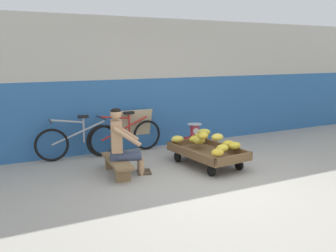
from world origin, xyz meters
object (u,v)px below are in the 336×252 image
(low_bench, at_px, (117,163))
(vendor_seated, at_px, (122,142))
(plastic_crate, at_px, (194,144))
(sign_board, at_px, (135,129))
(bicycle_near_left, at_px, (79,141))
(weighing_scale, at_px, (195,130))
(bicycle_far_left, at_px, (125,136))
(banana_cart, at_px, (207,153))
(shopping_bag, at_px, (213,150))

(low_bench, height_order, vendor_seated, vendor_seated)
(plastic_crate, relative_size, sign_board, 0.41)
(plastic_crate, distance_m, bicycle_near_left, 2.37)
(weighing_scale, xyz_separation_m, bicycle_near_left, (-2.29, 0.55, -0.10))
(weighing_scale, bearing_deg, bicycle_far_left, 157.10)
(low_bench, distance_m, weighing_scale, 2.11)
(low_bench, bearing_deg, weighing_scale, 20.20)
(banana_cart, distance_m, weighing_scale, 1.07)
(plastic_crate, bearing_deg, weighing_scale, -90.00)
(banana_cart, bearing_deg, shopping_bag, 47.85)
(banana_cart, height_order, sign_board, sign_board)
(vendor_seated, relative_size, bicycle_far_left, 0.69)
(low_bench, relative_size, plastic_crate, 3.12)
(vendor_seated, xyz_separation_m, shopping_bag, (2.04, 0.30, -0.45))
(bicycle_far_left, bearing_deg, sign_board, 32.05)
(banana_cart, distance_m, sign_board, 1.90)
(banana_cart, xyz_separation_m, bicycle_near_left, (-1.96, 1.54, 0.11))
(bicycle_far_left, distance_m, shopping_bag, 1.82)
(plastic_crate, bearing_deg, vendor_seated, -158.29)
(plastic_crate, distance_m, bicycle_far_left, 1.46)
(vendor_seated, distance_m, weighing_scale, 2.03)
(low_bench, distance_m, shopping_bag, 2.15)
(bicycle_far_left, bearing_deg, plastic_crate, -22.86)
(bicycle_near_left, height_order, bicycle_far_left, same)
(sign_board, bearing_deg, banana_cart, -68.48)
(vendor_seated, bearing_deg, shopping_bag, 8.25)
(vendor_seated, height_order, plastic_crate, vendor_seated)
(banana_cart, bearing_deg, weighing_scale, 71.60)
(bicycle_far_left, bearing_deg, bicycle_near_left, -179.08)
(low_bench, relative_size, bicycle_far_left, 0.68)
(bicycle_near_left, bearing_deg, vendor_seated, -72.52)
(bicycle_far_left, relative_size, sign_board, 1.90)
(weighing_scale, xyz_separation_m, sign_board, (-1.02, 0.76, -0.02))
(banana_cart, xyz_separation_m, plastic_crate, (0.33, 1.00, -0.09))
(bicycle_near_left, distance_m, shopping_bag, 2.66)
(banana_cart, bearing_deg, vendor_seated, 171.05)
(plastic_crate, bearing_deg, banana_cart, -108.38)
(sign_board, bearing_deg, plastic_crate, -36.60)
(low_bench, relative_size, sign_board, 1.29)
(weighing_scale, height_order, sign_board, sign_board)
(vendor_seated, distance_m, shopping_bag, 2.11)
(banana_cart, distance_m, vendor_seated, 1.61)
(bicycle_far_left, bearing_deg, banana_cart, -57.18)
(bicycle_near_left, bearing_deg, banana_cart, -38.18)
(weighing_scale, bearing_deg, sign_board, 143.36)
(banana_cart, xyz_separation_m, weighing_scale, (0.33, 0.99, 0.21))
(weighing_scale, bearing_deg, vendor_seated, -158.32)
(weighing_scale, height_order, bicycle_near_left, bicycle_near_left)
(low_bench, bearing_deg, bicycle_near_left, 104.31)
(vendor_seated, height_order, weighing_scale, vendor_seated)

